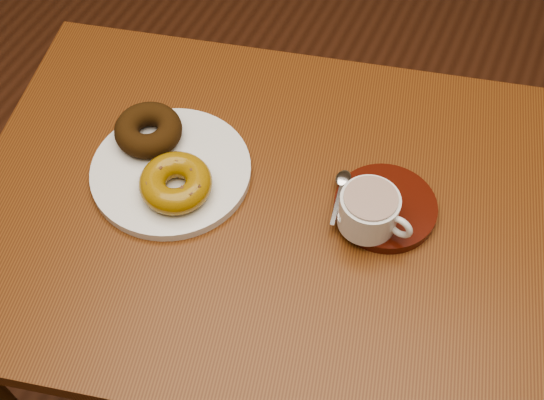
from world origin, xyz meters
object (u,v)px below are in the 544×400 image
at_px(cafe_table, 261,248).
at_px(donut_plate, 171,171).
at_px(saucer, 385,207).
at_px(coffee_cup, 370,210).

distance_m(cafe_table, donut_plate, 0.20).
bearing_deg(saucer, donut_plate, -167.92).
bearing_deg(donut_plate, saucer, 12.08).
xyz_separation_m(donut_plate, coffee_cup, (0.31, 0.03, 0.04)).
distance_m(cafe_table, saucer, 0.23).
distance_m(cafe_table, coffee_cup, 0.24).
distance_m(donut_plate, coffee_cup, 0.31).
distance_m(donut_plate, saucer, 0.33).
relative_size(saucer, coffee_cup, 1.36).
xyz_separation_m(donut_plate, saucer, (0.32, 0.07, 0.00)).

